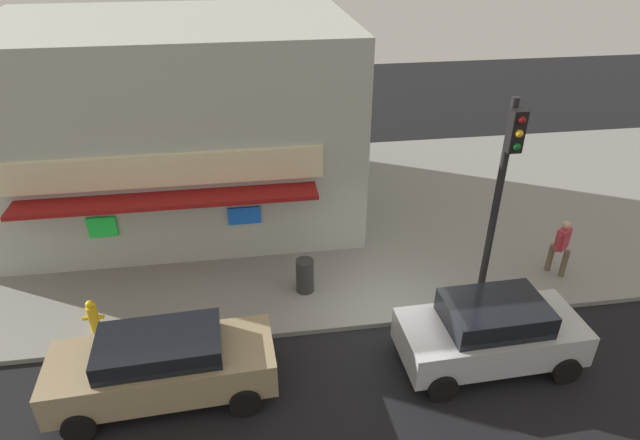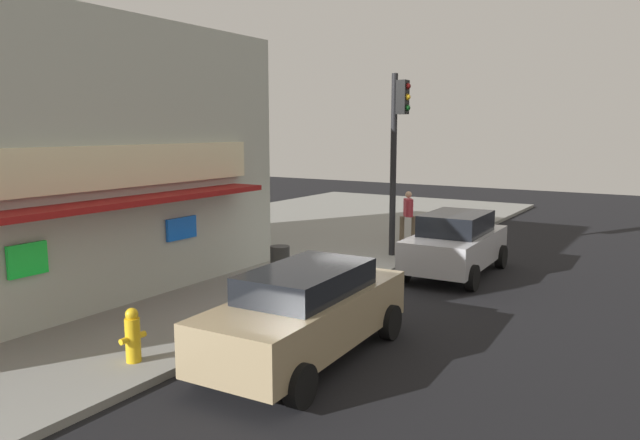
% 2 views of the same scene
% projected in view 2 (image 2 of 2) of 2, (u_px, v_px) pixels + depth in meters
% --- Properties ---
extents(ground_plane, '(51.42, 51.42, 0.00)m').
position_uv_depth(ground_plane, '(378.00, 280.00, 15.25)').
color(ground_plane, black).
extents(sidewalk, '(34.28, 11.55, 0.13)m').
position_uv_depth(sidewalk, '(209.00, 253.00, 18.27)').
color(sidewalk, gray).
rests_on(sidewalk, ground_plane).
extents(corner_building, '(10.83, 8.01, 6.06)m').
position_uv_depth(corner_building, '(6.00, 158.00, 13.84)').
color(corner_building, '#ADB2A8').
rests_on(corner_building, sidewalk).
extents(traffic_light, '(0.32, 0.58, 5.26)m').
position_uv_depth(traffic_light, '(397.00, 141.00, 17.15)').
color(traffic_light, black).
rests_on(traffic_light, sidewalk).
extents(fire_hydrant, '(0.48, 0.24, 0.89)m').
position_uv_depth(fire_hydrant, '(133.00, 336.00, 9.51)').
color(fire_hydrant, gold).
rests_on(fire_hydrant, sidewalk).
extents(trash_can, '(0.47, 0.47, 0.94)m').
position_uv_depth(trash_can, '(280.00, 265.00, 14.25)').
color(trash_can, '#2D2D2D').
rests_on(trash_can, sidewalk).
extents(pedestrian, '(0.52, 0.55, 1.65)m').
position_uv_depth(pedestrian, '(408.00, 214.00, 19.89)').
color(pedestrian, brown).
rests_on(pedestrian, sidewalk).
extents(parked_car_tan, '(4.59, 2.04, 1.58)m').
position_uv_depth(parked_car_tan, '(307.00, 311.00, 9.92)').
color(parked_car_tan, '#9E8966').
rests_on(parked_car_tan, ground_plane).
extents(parked_car_silver, '(4.03, 2.06, 1.65)m').
position_uv_depth(parked_car_silver, '(456.00, 243.00, 15.76)').
color(parked_car_silver, '#B7B7BC').
rests_on(parked_car_silver, ground_plane).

